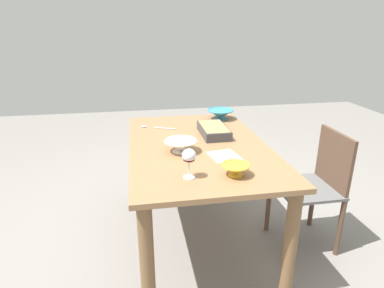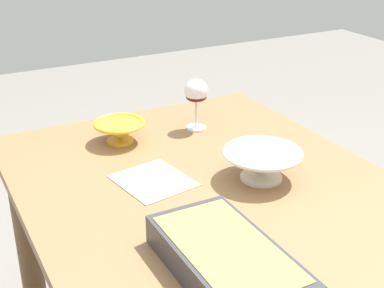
# 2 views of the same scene
# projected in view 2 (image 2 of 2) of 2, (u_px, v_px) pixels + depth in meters

# --- Properties ---
(dining_table) EXTENTS (1.48, 0.92, 0.76)m
(dining_table) POSITION_uv_depth(u_px,v_px,m) (242.00, 258.00, 1.32)
(dining_table) COLOR olive
(dining_table) RESTS_ON ground_plane
(wine_glass) EXTENTS (0.07, 0.07, 0.16)m
(wine_glass) POSITION_uv_depth(u_px,v_px,m) (196.00, 94.00, 1.69)
(wine_glass) COLOR white
(wine_glass) RESTS_ON dining_table
(casserole_dish) EXTENTS (0.36, 0.18, 0.07)m
(casserole_dish) POSITION_uv_depth(u_px,v_px,m) (227.00, 260.00, 1.05)
(casserole_dish) COLOR #38383D
(casserole_dish) RESTS_ON dining_table
(small_bowl) EXTENTS (0.21, 0.21, 0.08)m
(small_bowl) POSITION_uv_depth(u_px,v_px,m) (262.00, 163.00, 1.41)
(small_bowl) COLOR white
(small_bowl) RESTS_ON dining_table
(serving_bowl) EXTENTS (0.15, 0.15, 0.07)m
(serving_bowl) POSITION_uv_depth(u_px,v_px,m) (120.00, 130.00, 1.63)
(serving_bowl) COLOR yellow
(serving_bowl) RESTS_ON dining_table
(napkin) EXTENTS (0.22, 0.20, 0.00)m
(napkin) POSITION_uv_depth(u_px,v_px,m) (153.00, 181.00, 1.41)
(napkin) COLOR beige
(napkin) RESTS_ON dining_table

